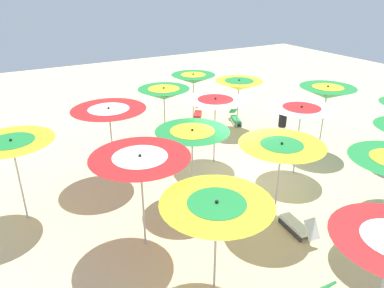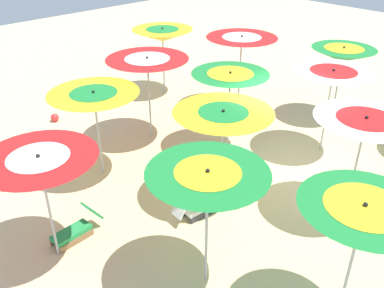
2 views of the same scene
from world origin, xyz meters
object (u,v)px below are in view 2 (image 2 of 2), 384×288
at_px(beach_umbrella_7, 343,55).
at_px(beach_umbrella_13, 94,100).
at_px(beach_ball, 55,118).
at_px(lounger_1, 76,229).
at_px(beach_umbrella_12, 40,167).
at_px(beach_umbrella_11, 242,42).
at_px(beach_umbrella_4, 363,215).
at_px(beach_umbrella_10, 230,80).
at_px(beach_umbrella_9, 223,119).
at_px(lounger_0, 200,206).
at_px(beach_umbrella_5, 365,126).
at_px(beach_umbrella_15, 163,35).
at_px(beach_umbrella_14, 148,64).
at_px(beach_umbrella_6, 333,76).
at_px(beach_umbrella_8, 208,180).

height_order(beach_umbrella_7, beach_umbrella_13, beach_umbrella_7).
distance_m(beach_umbrella_13, beach_ball, 4.13).
relative_size(beach_umbrella_13, lounger_1, 2.03).
distance_m(beach_umbrella_12, beach_umbrella_13, 2.98).
relative_size(beach_umbrella_7, beach_umbrella_11, 0.94).
xyz_separation_m(beach_umbrella_4, beach_umbrella_7, (4.12, -6.95, -0.09)).
bearing_deg(beach_umbrella_10, beach_umbrella_4, 150.18).
bearing_deg(beach_umbrella_9, lounger_0, 97.38).
relative_size(beach_umbrella_5, lounger_0, 1.88).
bearing_deg(lounger_1, lounger_0, 149.54).
bearing_deg(beach_umbrella_15, beach_umbrella_5, 168.79).
bearing_deg(beach_umbrella_10, lounger_0, 120.74).
xyz_separation_m(beach_umbrella_5, beach_ball, (8.78, 2.52, -2.04)).
bearing_deg(beach_umbrella_15, beach_umbrella_13, 123.01).
height_order(beach_umbrella_4, beach_umbrella_10, beach_umbrella_4).
height_order(beach_umbrella_4, beach_umbrella_12, beach_umbrella_4).
bearing_deg(beach_umbrella_4, beach_umbrella_5, -64.06).
height_order(beach_umbrella_11, beach_ball, beach_umbrella_11).
xyz_separation_m(beach_umbrella_5, beach_umbrella_9, (2.33, 1.69, -0.10)).
distance_m(beach_umbrella_4, beach_umbrella_13, 6.51).
height_order(beach_umbrella_14, lounger_0, beach_umbrella_14).
height_order(lounger_1, beach_ball, lounger_1).
height_order(beach_umbrella_12, beach_umbrella_14, beach_umbrella_14).
bearing_deg(beach_umbrella_6, beach_umbrella_10, 43.48).
relative_size(beach_umbrella_14, beach_umbrella_15, 1.04).
height_order(beach_umbrella_5, beach_ball, beach_umbrella_5).
xyz_separation_m(beach_umbrella_8, beach_umbrella_13, (4.35, -0.62, -0.14)).
relative_size(beach_umbrella_9, beach_umbrella_12, 0.99).
distance_m(beach_umbrella_8, beach_umbrella_15, 9.14).
bearing_deg(beach_umbrella_4, beach_umbrella_15, -24.53).
relative_size(beach_umbrella_4, beach_umbrella_12, 1.04).
bearing_deg(beach_umbrella_4, lounger_1, 23.99).
distance_m(beach_umbrella_6, beach_umbrella_11, 3.55).
bearing_deg(beach_umbrella_10, beach_umbrella_15, -17.72).
xyz_separation_m(beach_umbrella_4, lounger_1, (4.78, 2.13, -1.97)).
xyz_separation_m(beach_umbrella_10, beach_umbrella_14, (1.99, 1.17, 0.23)).
distance_m(beach_umbrella_9, beach_umbrella_11, 5.25).
relative_size(beach_umbrella_8, lounger_0, 1.89).
relative_size(beach_umbrella_6, beach_umbrella_12, 1.04).
height_order(beach_umbrella_10, beach_umbrella_13, same).
distance_m(beach_umbrella_12, beach_ball, 6.50).
distance_m(beach_umbrella_10, beach_umbrella_14, 2.32).
distance_m(beach_umbrella_6, beach_umbrella_13, 6.08).
xyz_separation_m(beach_umbrella_4, beach_umbrella_9, (3.65, -1.04, -0.12)).
bearing_deg(beach_umbrella_6, beach_umbrella_4, 124.07).
bearing_deg(beach_umbrella_12, lounger_0, -109.78).
bearing_deg(beach_umbrella_7, lounger_1, 85.84).
xyz_separation_m(beach_umbrella_6, beach_umbrella_13, (3.26, 5.13, -0.14)).
bearing_deg(beach_umbrella_13, beach_umbrella_7, -108.02).
relative_size(beach_umbrella_7, beach_umbrella_15, 0.98).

